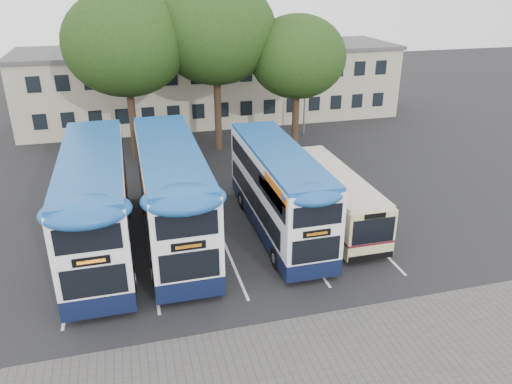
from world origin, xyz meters
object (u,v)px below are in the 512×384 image
object	(u,v)px
bus_dd_mid	(172,190)
bus_dd_right	(278,187)
bus_dd_left	(96,199)
lamp_post	(306,71)
tree_mid	(215,32)
tree_right	(297,57)
tree_left	(125,44)
bus_single	(332,194)

from	to	relation	value
bus_dd_mid	bus_dd_right	distance (m)	5.14
bus_dd_left	lamp_post	bearing A→B (deg)	43.79
lamp_post	bus_dd_right	bearing A→B (deg)	-114.57
lamp_post	bus_dd_left	size ratio (longest dim) A/B	0.80
lamp_post	tree_mid	size ratio (longest dim) A/B	0.76
lamp_post	bus_dd_mid	world-z (taller)	lamp_post
tree_right	bus_dd_right	size ratio (longest dim) A/B	0.93
lamp_post	tree_right	bearing A→B (deg)	-119.90
lamp_post	bus_dd_mid	xyz separation A→B (m)	(-11.97, -14.58, -2.48)
tree_left	tree_right	xyz separation A→B (m)	(11.34, -1.28, -1.10)
tree_mid	bus_dd_left	distance (m)	16.43
tree_right	bus_dd_left	world-z (taller)	tree_right
tree_mid	bus_dd_mid	size ratio (longest dim) A/B	1.04
bus_dd_right	bus_dd_mid	bearing A→B (deg)	175.50
tree_left	bus_dd_mid	size ratio (longest dim) A/B	0.99
bus_dd_right	bus_single	bearing A→B (deg)	5.70
tree_left	tree_mid	size ratio (longest dim) A/B	0.95
bus_single	lamp_post	bearing A→B (deg)	75.33
tree_left	bus_dd_left	bearing A→B (deg)	-99.50
bus_dd_mid	tree_mid	bearing A→B (deg)	69.97
bus_dd_right	bus_dd_left	bearing A→B (deg)	178.47
tree_mid	bus_dd_left	size ratio (longest dim) A/B	1.04
bus_dd_left	bus_dd_mid	size ratio (longest dim) A/B	1.00
tree_mid	tree_right	distance (m)	5.82
tree_left	tree_right	size ratio (longest dim) A/B	1.17
lamp_post	bus_single	xyz separation A→B (m)	(-3.84, -14.68, -3.56)
tree_left	bus_single	xyz separation A→B (m)	(9.43, -12.59, -6.26)
tree_mid	bus_single	size ratio (longest dim) A/B	1.31
tree_left	bus_dd_left	xyz separation A→B (m)	(-2.12, -12.67, -5.17)
tree_right	bus_single	bearing A→B (deg)	-99.56
tree_mid	bus_dd_right	world-z (taller)	tree_mid
tree_right	lamp_post	bearing A→B (deg)	60.10
lamp_post	tree_mid	world-z (taller)	tree_mid
lamp_post	bus_dd_left	bearing A→B (deg)	-136.21
bus_dd_left	bus_dd_mid	distance (m)	3.43
bus_dd_left	bus_single	size ratio (longest dim) A/B	1.26
tree_left	tree_right	bearing A→B (deg)	-6.45
bus_dd_left	bus_dd_right	distance (m)	8.55
bus_dd_mid	bus_dd_right	bearing A→B (deg)	-4.50
bus_single	bus_dd_mid	bearing A→B (deg)	179.28
tree_mid	bus_single	bearing A→B (deg)	-75.29
tree_mid	bus_dd_mid	distance (m)	14.88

